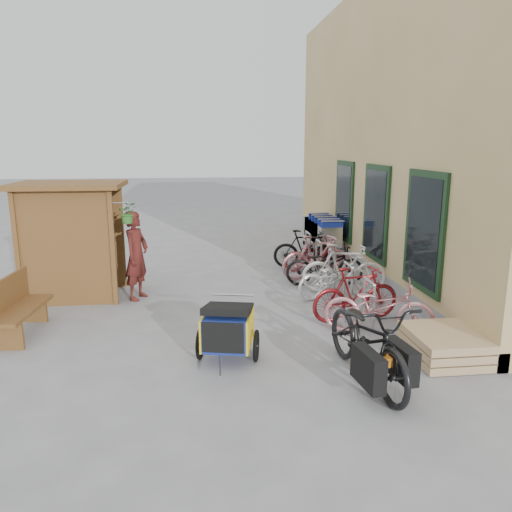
{
  "coord_description": "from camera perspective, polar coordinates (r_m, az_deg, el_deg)",
  "views": [
    {
      "loc": [
        -0.65,
        -8.02,
        3.17
      ],
      "look_at": [
        0.5,
        1.5,
        1.0
      ],
      "focal_mm": 35.0,
      "sensor_mm": 36.0,
      "label": 1
    }
  ],
  "objects": [
    {
      "name": "bike_3",
      "position": [
        10.88,
        10.03,
        -1.43
      ],
      "size": [
        1.87,
        0.84,
        1.08
      ],
      "primitive_type": "imported",
      "rotation": [
        0.0,
        0.0,
        1.38
      ],
      "color": "silver",
      "rests_on": "ground"
    },
    {
      "name": "kiosk",
      "position": [
        10.93,
        -20.75,
        3.41
      ],
      "size": [
        2.49,
        1.65,
        2.4
      ],
      "color": "brown",
      "rests_on": "ground"
    },
    {
      "name": "bike_2",
      "position": [
        10.54,
        8.93,
        -2.39
      ],
      "size": [
        1.79,
        1.04,
        0.89
      ],
      "primitive_type": "imported",
      "rotation": [
        0.0,
        0.0,
        1.85
      ],
      "color": "silver",
      "rests_on": "ground"
    },
    {
      "name": "building",
      "position": [
        14.42,
        23.44,
        13.02
      ],
      "size": [
        6.07,
        13.0,
        7.0
      ],
      "color": "#D9B67D",
      "rests_on": "ground"
    },
    {
      "name": "child_trailer",
      "position": [
        7.49,
        -3.24,
        -8.12
      ],
      "size": [
        0.99,
        1.57,
        0.91
      ],
      "rotation": [
        0.0,
        0.0,
        -0.22
      ],
      "color": "#1B3799",
      "rests_on": "ground"
    },
    {
      "name": "person_kiosk",
      "position": [
        10.53,
        -13.5,
        0.05
      ],
      "size": [
        0.67,
        0.79,
        1.84
      ],
      "primitive_type": "imported",
      "rotation": [
        0.0,
        0.0,
        1.17
      ],
      "color": "maroon",
      "rests_on": "ground"
    },
    {
      "name": "cargo_bike",
      "position": [
        6.96,
        12.68,
        -9.34
      ],
      "size": [
        1.06,
        2.35,
        1.19
      ],
      "rotation": [
        0.0,
        0.0,
        0.12
      ],
      "color": "black",
      "rests_on": "ground"
    },
    {
      "name": "ground",
      "position": [
        8.65,
        -2.12,
        -8.76
      ],
      "size": [
        80.0,
        80.0,
        0.0
      ],
      "primitive_type": "plane",
      "color": "gray"
    },
    {
      "name": "bike_rack",
      "position": [
        11.15,
        8.66,
        -1.17
      ],
      "size": [
        0.05,
        5.35,
        0.86
      ],
      "color": "#A5A8AD",
      "rests_on": "ground"
    },
    {
      "name": "bench",
      "position": [
        9.28,
        -25.72,
        -5.16
      ],
      "size": [
        0.62,
        1.63,
        1.01
      ],
      "rotation": [
        0.0,
        0.0,
        -0.09
      ],
      "color": "brown",
      "rests_on": "ground"
    },
    {
      "name": "bike_6",
      "position": [
        12.78,
        6.55,
        0.19
      ],
      "size": [
        1.65,
        0.9,
        0.82
      ],
      "primitive_type": "imported",
      "rotation": [
        0.0,
        0.0,
        1.81
      ],
      "color": "maroon",
      "rests_on": "ground"
    },
    {
      "name": "bike_4",
      "position": [
        11.46,
        7.88,
        -1.01
      ],
      "size": [
        1.81,
        0.69,
        0.94
      ],
      "primitive_type": "imported",
      "rotation": [
        0.0,
        0.0,
        1.53
      ],
      "color": "black",
      "rests_on": "ground"
    },
    {
      "name": "bike_7",
      "position": [
        12.92,
        5.74,
        0.78
      ],
      "size": [
        1.74,
        0.77,
        1.01
      ],
      "primitive_type": "imported",
      "rotation": [
        0.0,
        0.0,
        1.39
      ],
      "color": "black",
      "rests_on": "ground"
    },
    {
      "name": "shopping_carts",
      "position": [
        14.88,
        7.41,
        2.96
      ],
      "size": [
        0.64,
        2.53,
        1.14
      ],
      "color": "silver",
      "rests_on": "ground"
    },
    {
      "name": "bike_5",
      "position": [
        11.91,
        7.0,
        -0.14
      ],
      "size": [
        1.83,
        0.79,
        1.07
      ],
      "primitive_type": "imported",
      "rotation": [
        0.0,
        0.0,
        1.74
      ],
      "color": "#CC848B",
      "rests_on": "ground"
    },
    {
      "name": "pallet_stack",
      "position": [
        8.12,
        20.7,
        -9.49
      ],
      "size": [
        1.0,
        1.2,
        0.4
      ],
      "color": "tan",
      "rests_on": "ground"
    },
    {
      "name": "bike_1",
      "position": [
        9.24,
        11.35,
        -4.26
      ],
      "size": [
        1.74,
        0.73,
        1.01
      ],
      "primitive_type": "imported",
      "rotation": [
        0.0,
        0.0,
        1.73
      ],
      "color": "maroon",
      "rests_on": "ground"
    },
    {
      "name": "bike_0",
      "position": [
        8.69,
        13.85,
        -5.68
      ],
      "size": [
        1.92,
        1.2,
        0.95
      ],
      "primitive_type": "imported",
      "rotation": [
        0.0,
        0.0,
        1.23
      ],
      "color": "#CC848B",
      "rests_on": "ground"
    }
  ]
}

